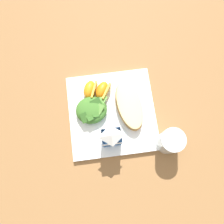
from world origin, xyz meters
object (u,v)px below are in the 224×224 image
Objects in this scene: milk_carton at (112,137)px; orange_wedge_front at (102,90)px; green_salad_pile at (92,110)px; orange_wedge_middle at (90,90)px; white_plate at (112,113)px; cheesy_pizza_bread at (129,105)px; drinking_clear_cup at (170,141)px.

orange_wedge_front is (0.01, -0.16, -0.04)m from milk_carton.
green_salad_pile reaches higher than orange_wedge_middle.
milk_carton reaches higher than white_plate.
drinking_clear_cup is (-0.11, 0.13, 0.01)m from cheesy_pizza_bread.
white_plate is 0.11m from orange_wedge_middle.
green_salad_pile is 0.07m from orange_wedge_middle.
drinking_clear_cup is (-0.18, 0.03, -0.03)m from milk_carton.
milk_carton is 1.59× the size of orange_wedge_middle.
orange_wedge_middle is (0.12, -0.07, 0.00)m from cheesy_pizza_bread.
drinking_clear_cup is at bearing 143.94° from white_plate.
white_plate is 0.21m from drinking_clear_cup.
orange_wedge_middle is (-0.00, -0.07, -0.00)m from green_salad_pile.
orange_wedge_front is (-0.04, -0.06, -0.00)m from green_salad_pile.
milk_carton reaches higher than drinking_clear_cup.
orange_wedge_front and orange_wedge_middle have the same top height.
green_salad_pile is at bearing 55.17° from orange_wedge_front.
cheesy_pizza_bread is 1.68× the size of green_salad_pile.
drinking_clear_cup is (-0.16, 0.12, 0.04)m from white_plate.
drinking_clear_cup reaches higher than orange_wedge_front.
green_salad_pile is 1.14× the size of drinking_clear_cup.
white_plate is 4.05× the size of orange_wedge_middle.
milk_carton is at bearing 106.42° from orange_wedge_middle.
drinking_clear_cup is (-0.23, 0.13, 0.01)m from green_salad_pile.
white_plate is 0.08m from orange_wedge_front.
milk_carton is at bearing 117.77° from green_salad_pile.
green_salad_pile is at bearing -29.93° from drinking_clear_cup.
orange_wedge_middle is (0.04, -0.01, 0.00)m from orange_wedge_front.
milk_carton is 0.18m from drinking_clear_cup.
milk_carton is 0.16m from orange_wedge_front.
white_plate is 0.11m from milk_carton.
orange_wedge_front is 0.75× the size of drinking_clear_cup.
drinking_clear_cup is at bearing 150.07° from green_salad_pile.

